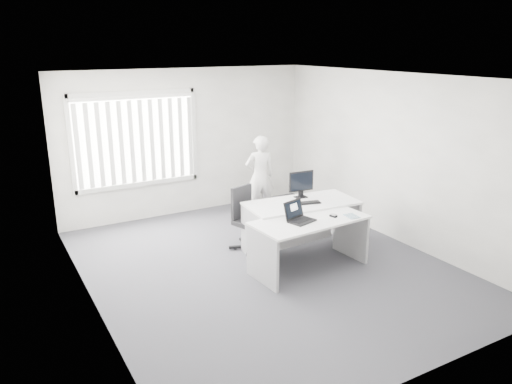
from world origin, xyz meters
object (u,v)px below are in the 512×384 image
desk_near (309,233)px  office_chair (248,229)px  laptop (302,212)px  desk_far (301,216)px  monitor (301,184)px  person (260,176)px

desk_near → office_chair: (-0.39, 1.15, -0.25)m
office_chair → laptop: laptop is taller
laptop → office_chair: bearing=85.5°
desk_near → desk_far: (0.31, 0.65, 0.02)m
desk_near → laptop: (-0.16, -0.03, 0.36)m
desk_near → monitor: bearing=59.5°
desk_near → office_chair: 1.24m
desk_near → person: size_ratio=1.12×
person → desk_near: bearing=88.6°
office_chair → person: person is taller
office_chair → person: bearing=35.7°
person → laptop: (-0.75, -2.49, 0.14)m
desk_far → monitor: bearing=64.3°
desk_near → office_chair: bearing=105.1°
desk_near → person: 2.54m
desk_far → office_chair: 0.90m
laptop → monitor: monitor is taller
office_chair → monitor: bearing=-36.3°
monitor → desk_near: bearing=-112.3°
office_chair → monitor: monitor is taller
desk_far → laptop: laptop is taller
desk_near → office_chair: office_chair is taller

